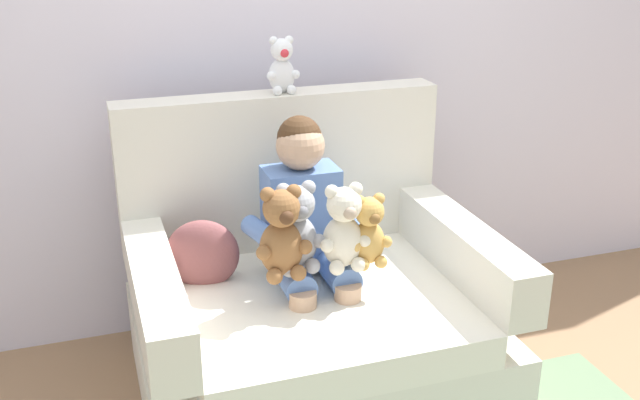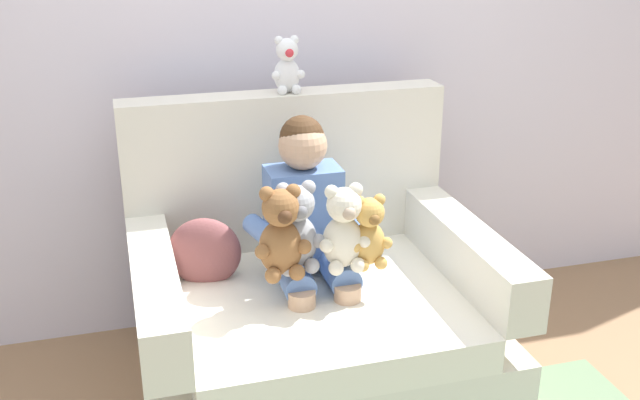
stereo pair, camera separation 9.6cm
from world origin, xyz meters
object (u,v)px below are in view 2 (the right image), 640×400
seated_child (309,223)px  plush_brown (281,234)px  plush_grey (296,229)px  plush_white_on_backrest (287,67)px  plush_cream (343,230)px  plush_honey (369,233)px  armchair (311,310)px  throw_pillow (205,252)px

seated_child → plush_brown: 0.22m
seated_child → plush_grey: (-0.08, -0.13, 0.04)m
plush_brown → plush_white_on_backrest: bearing=76.3°
plush_cream → plush_white_on_backrest: (-0.07, 0.49, 0.45)m
plush_honey → plush_grey: size_ratio=0.82×
armchair → plush_cream: bearing=-60.5°
plush_grey → plush_white_on_backrest: plush_white_on_backrest is taller
plush_white_on_backrest → plush_brown: bearing=-103.8°
plush_cream → plush_grey: bearing=171.7°
plush_grey → throw_pillow: (-0.28, 0.23, -0.15)m
seated_child → plush_brown: (-0.14, -0.16, 0.04)m
plush_cream → plush_grey: plush_grey is taller
plush_white_on_backrest → throw_pillow: bearing=-145.3°
plush_cream → plush_grey: 0.16m
plush_brown → plush_cream: bearing=1.6°
throw_pillow → plush_white_on_backrest: bearing=31.9°
plush_honey → throw_pillow: bearing=168.1°
throw_pillow → armchair: bearing=-20.1°
plush_cream → plush_grey: (-0.15, 0.04, 0.00)m
seated_child → plush_white_on_backrest: bearing=83.4°
plush_honey → plush_grey: 0.24m
armchair → plush_cream: 0.40m
plush_honey → armchair: bearing=154.9°
plush_cream → plush_honey: 0.09m
plush_brown → plush_white_on_backrest: 0.68m
plush_honey → plush_white_on_backrest: bearing=122.7°
plush_white_on_backrest → plush_honey: bearing=-70.3°
plush_brown → seated_child: bearing=52.2°
plush_brown → plush_white_on_backrest: size_ratio=1.51×
seated_child → plush_white_on_backrest: (0.01, 0.33, 0.49)m
armchair → seated_child: armchair is taller
plush_brown → throw_pillow: plush_brown is taller
seated_child → throw_pillow: bearing=159.1°
plush_grey → plush_white_on_backrest: bearing=101.6°
armchair → seated_child: bearing=81.3°
armchair → plush_brown: (-0.13, -0.13, 0.37)m
seated_child → throw_pillow: size_ratio=3.17×
throw_pillow → plush_cream: bearing=-31.6°
plush_white_on_backrest → armchair: bearing=-89.1°
plush_white_on_backrest → plush_cream: bearing=-79.7°
plush_honey → plush_brown: (-0.30, 0.01, 0.03)m
plush_brown → throw_pillow: 0.38m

